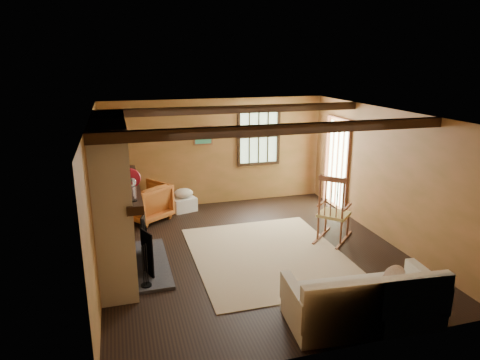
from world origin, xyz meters
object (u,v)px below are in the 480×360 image
object	(u,v)px
fireplace	(116,203)
sofa	(365,304)
rocking_chair	(333,213)
laundry_basket	(184,204)
armchair	(146,202)

from	to	relation	value
fireplace	sofa	xyz separation A→B (m)	(2.93, -2.37, -0.83)
rocking_chair	sofa	distance (m)	2.62
fireplace	rocking_chair	bearing A→B (deg)	1.39
fireplace	laundry_basket	bearing A→B (deg)	59.90
fireplace	armchair	xyz separation A→B (m)	(0.57, 2.08, -0.72)
laundry_basket	armchair	world-z (taller)	armchair
laundry_basket	sofa	bearing A→B (deg)	-72.24
sofa	laundry_basket	bearing A→B (deg)	112.52
fireplace	sofa	bearing A→B (deg)	-39.00
sofa	armchair	bearing A→B (deg)	122.69
armchair	rocking_chair	bearing A→B (deg)	112.58
fireplace	sofa	distance (m)	3.86
rocking_chair	laundry_basket	distance (m)	3.35
fireplace	armchair	world-z (taller)	fireplace
laundry_basket	armchair	size ratio (longest dim) A/B	0.59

